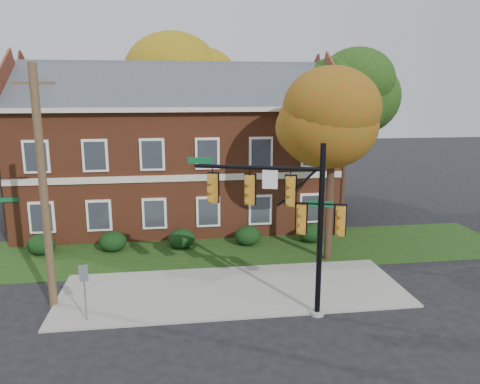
{
  "coord_description": "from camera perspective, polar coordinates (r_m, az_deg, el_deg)",
  "views": [
    {
      "loc": [
        -2.23,
        -16.81,
        8.08
      ],
      "look_at": [
        0.56,
        3.0,
        3.73
      ],
      "focal_mm": 35.0,
      "sensor_mm": 36.0,
      "label": 1
    }
  ],
  "objects": [
    {
      "name": "tree_left_rear",
      "position": [
        29.27,
        -27.25,
        8.18
      ],
      "size": [
        5.4,
        5.1,
        8.88
      ],
      "color": "black",
      "rests_on": "ground"
    },
    {
      "name": "sign_post",
      "position": [
        17.54,
        -18.45,
        -10.56
      ],
      "size": [
        0.31,
        0.11,
        2.16
      ],
      "rotation": [
        0.0,
        0.0,
        0.24
      ],
      "color": "slate",
      "rests_on": "ground"
    },
    {
      "name": "tree_near_right",
      "position": [
        22.02,
        11.91,
        8.32
      ],
      "size": [
        4.5,
        4.25,
        8.58
      ],
      "color": "black",
      "rests_on": "ground"
    },
    {
      "name": "hedge_far_left",
      "position": [
        25.61,
        -23.08,
        -5.92
      ],
      "size": [
        1.4,
        1.26,
        1.05
      ],
      "primitive_type": "ellipsoid",
      "color": "black",
      "rests_on": "ground"
    },
    {
      "name": "hedge_far_right",
      "position": [
        25.73,
        8.7,
        -4.96
      ],
      "size": [
        1.4,
        1.26,
        1.05
      ],
      "primitive_type": "ellipsoid",
      "color": "black",
      "rests_on": "ground"
    },
    {
      "name": "hedge_right",
      "position": [
        24.98,
        0.95,
        -5.35
      ],
      "size": [
        1.4,
        1.26,
        1.05
      ],
      "primitive_type": "ellipsoid",
      "color": "black",
      "rests_on": "ground"
    },
    {
      "name": "hedge_center",
      "position": [
        24.7,
        -7.13,
        -5.65
      ],
      "size": [
        1.4,
        1.26,
        1.05
      ],
      "primitive_type": "ellipsoid",
      "color": "black",
      "rests_on": "ground"
    },
    {
      "name": "traffic_signal",
      "position": [
        16.68,
        5.92,
        -2.22
      ],
      "size": [
        5.44,
        1.9,
        6.34
      ],
      "rotation": [
        0.0,
        0.0,
        -0.31
      ],
      "color": "gray",
      "rests_on": "ground"
    },
    {
      "name": "apartment_building",
      "position": [
        28.93,
        -7.56,
        6.02
      ],
      "size": [
        18.8,
        8.8,
        9.74
      ],
      "color": "brown",
      "rests_on": "ground"
    },
    {
      "name": "tree_right_rear",
      "position": [
        31.79,
        13.58,
        12.0
      ],
      "size": [
        6.3,
        5.95,
        10.62
      ],
      "color": "black",
      "rests_on": "ground"
    },
    {
      "name": "utility_pole",
      "position": [
        18.44,
        -22.85,
        0.36
      ],
      "size": [
        1.41,
        0.33,
        9.05
      ],
      "rotation": [
        0.0,
        0.0,
        0.1
      ],
      "color": "#493122",
      "rests_on": "ground"
    },
    {
      "name": "tree_far_rear",
      "position": [
        36.65,
        -5.71,
        13.4
      ],
      "size": [
        6.84,
        6.46,
        11.52
      ],
      "color": "black",
      "rests_on": "ground"
    },
    {
      "name": "ground",
      "position": [
        18.79,
        -0.43,
        -13.22
      ],
      "size": [
        120.0,
        120.0,
        0.0
      ],
      "primitive_type": "plane",
      "color": "black",
      "rests_on": "ground"
    },
    {
      "name": "hedge_left",
      "position": [
        24.91,
        -15.25,
        -5.84
      ],
      "size": [
        1.4,
        1.26,
        1.05
      ],
      "primitive_type": "ellipsoid",
      "color": "black",
      "rests_on": "ground"
    },
    {
      "name": "grass_strip",
      "position": [
        24.3,
        -2.32,
        -7.13
      ],
      "size": [
        30.0,
        6.0,
        0.04
      ],
      "primitive_type": "cube",
      "color": "#193811",
      "rests_on": "ground"
    },
    {
      "name": "sidewalk",
      "position": [
        19.67,
        -0.83,
        -11.87
      ],
      "size": [
        14.0,
        5.0,
        0.08
      ],
      "primitive_type": "cube",
      "color": "gray",
      "rests_on": "ground"
    }
  ]
}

